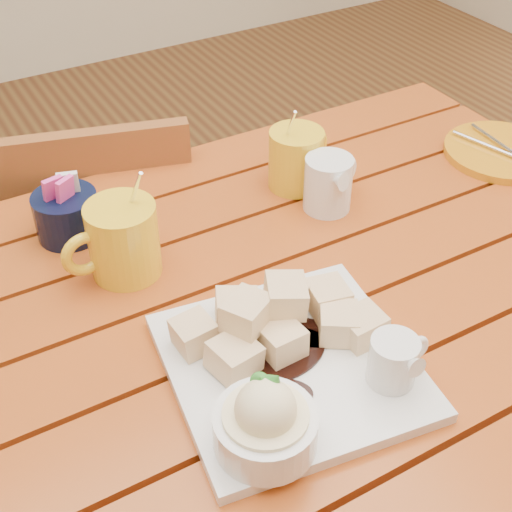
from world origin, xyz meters
TOP-DOWN VIEW (x-y plane):
  - table at (0.00, 0.00)m, footprint 1.20×0.79m
  - dessert_plate at (-0.05, -0.13)m, footprint 0.30×0.30m
  - coffee_mug_left at (-0.13, 0.14)m, footprint 0.13×0.09m
  - coffee_mug_right at (0.18, 0.21)m, footprint 0.12×0.08m
  - cream_pitcher at (0.19, 0.13)m, footprint 0.10×0.09m
  - sugar_caddy at (-0.17, 0.26)m, footprint 0.09×0.09m
  - orange_saucer at (0.53, 0.11)m, footprint 0.19×0.19m
  - chair_far at (-0.09, 0.51)m, footprint 0.48×0.48m

SIDE VIEW (x-z plane):
  - chair_far at x=-0.09m, z-range 0.05..0.87m
  - table at x=0.00m, z-range 0.27..1.02m
  - orange_saucer at x=0.53m, z-range 0.75..0.77m
  - dessert_plate at x=-0.05m, z-range 0.73..0.84m
  - sugar_caddy at x=-0.17m, z-range 0.74..0.84m
  - cream_pitcher at x=0.19m, z-range 0.75..0.84m
  - coffee_mug_right at x=0.18m, z-range 0.73..0.87m
  - coffee_mug_left at x=-0.13m, z-range 0.73..0.88m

